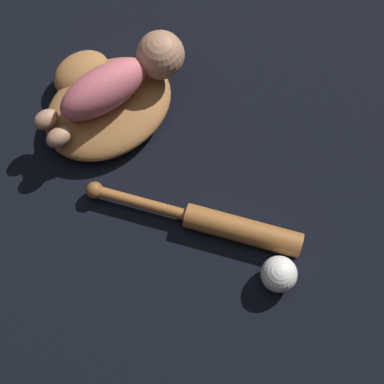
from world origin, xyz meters
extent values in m
plane|color=black|center=(0.00, 0.00, 0.00)|extent=(6.00, 6.00, 0.00)
ellipsoid|color=#A8703D|center=(0.00, -0.02, 0.04)|extent=(0.34, 0.28, 0.07)
ellipsoid|color=#A8703D|center=(-0.02, 0.09, 0.04)|extent=(0.15, 0.13, 0.07)
ellipsoid|color=#D16670|center=(0.00, -0.02, 0.12)|extent=(0.22, 0.12, 0.10)
sphere|color=tan|center=(0.14, 0.00, 0.13)|extent=(0.10, 0.10, 0.10)
ellipsoid|color=tan|center=(-0.13, -0.01, 0.09)|extent=(0.06, 0.05, 0.04)
ellipsoid|color=tan|center=(-0.13, -0.06, 0.09)|extent=(0.06, 0.05, 0.04)
cylinder|color=#9E602D|center=(0.13, -0.40, 0.03)|extent=(0.22, 0.21, 0.05)
cylinder|color=#9E602D|center=(-0.03, -0.25, 0.03)|extent=(0.16, 0.15, 0.02)
sphere|color=brown|center=(-0.11, -0.18, 0.03)|extent=(0.04, 0.04, 0.04)
sphere|color=white|center=(0.15, -0.51, 0.04)|extent=(0.07, 0.07, 0.07)
camera|label=1|loc=(-0.13, -0.69, 1.31)|focal=60.00mm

